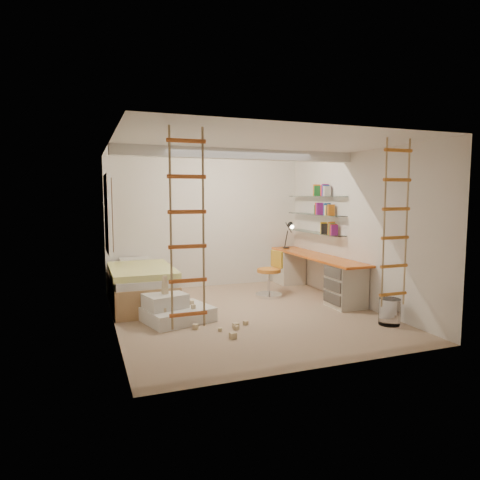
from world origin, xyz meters
name	(u,v)px	position (x,y,z in m)	size (l,w,h in m)	color
floor	(247,314)	(0.00, 0.00, 0.00)	(4.50, 4.50, 0.00)	#A18468
ceiling_beam	(240,154)	(0.00, 0.30, 2.52)	(4.00, 0.18, 0.16)	white
window_frame	(108,214)	(-1.97, 1.50, 1.55)	(0.06, 1.15, 1.35)	white
window_blind	(110,214)	(-1.93, 1.50, 1.55)	(0.02, 1.00, 1.20)	#4C2D1E
rope_ladder_left	(187,229)	(-1.35, -1.75, 1.52)	(0.41, 0.04, 2.13)	#D45824
rope_ladder_right	(396,223)	(1.35, -1.75, 1.52)	(0.41, 0.04, 2.13)	orange
waste_bin	(390,312)	(1.75, -1.23, 0.19)	(0.31, 0.31, 0.38)	white
desk	(315,273)	(1.72, 0.86, 0.40)	(0.56, 2.80, 0.75)	orange
shelves	(315,214)	(1.87, 1.13, 1.50)	(0.25, 1.80, 0.71)	white
bed	(141,285)	(-1.48, 1.23, 0.33)	(1.02, 2.00, 0.69)	#AD7F51
task_lamp	(290,231)	(1.67, 1.82, 1.14)	(0.14, 0.36, 0.57)	black
swivel_chair	(270,280)	(0.84, 0.97, 0.31)	(0.58, 0.58, 0.84)	orange
play_platform	(174,310)	(-1.14, 0.03, 0.16)	(1.10, 0.96, 0.42)	silver
toy_blocks	(199,310)	(-0.85, -0.33, 0.23)	(1.18, 1.21, 0.69)	#CCB284
books	(316,208)	(1.87, 1.13, 1.62)	(0.14, 0.58, 0.92)	#8C1E7F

